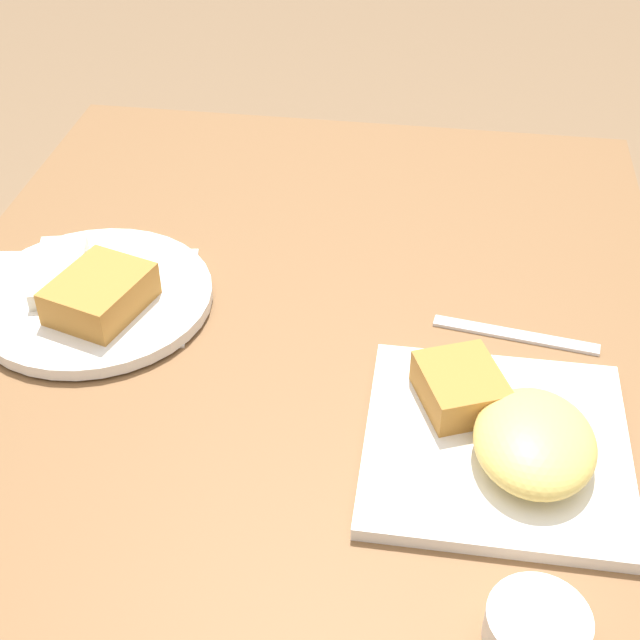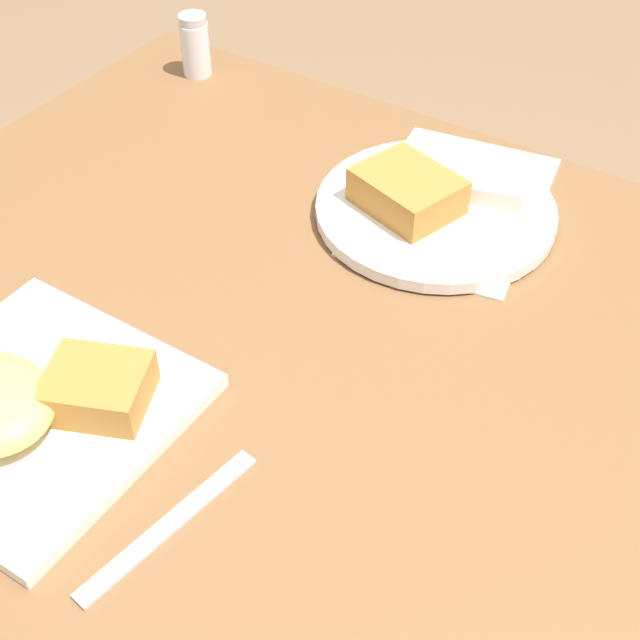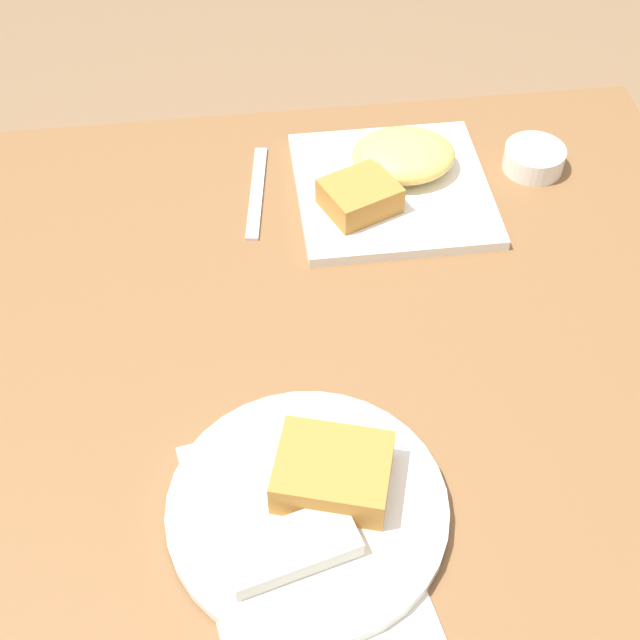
# 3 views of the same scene
# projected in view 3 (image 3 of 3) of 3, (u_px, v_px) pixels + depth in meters

# --- Properties ---
(ground_plane) EXTENTS (8.00, 8.00, 0.00)m
(ground_plane) POSITION_uv_depth(u_px,v_px,m) (309.00, 600.00, 1.52)
(ground_plane) COLOR #846647
(dining_table) EXTENTS (1.04, 0.83, 0.70)m
(dining_table) POSITION_uv_depth(u_px,v_px,m) (304.00, 375.00, 1.05)
(dining_table) COLOR brown
(dining_table) RESTS_ON ground_plane
(menu_card) EXTENTS (0.23, 0.30, 0.00)m
(menu_card) POSITION_uv_depth(u_px,v_px,m) (303.00, 543.00, 0.82)
(menu_card) COLOR silver
(menu_card) RESTS_ON dining_table
(plate_square_near) EXTENTS (0.24, 0.24, 0.06)m
(plate_square_near) POSITION_uv_depth(u_px,v_px,m) (392.00, 177.00, 1.13)
(plate_square_near) COLOR white
(plate_square_near) RESTS_ON dining_table
(plate_oval_far) EXTENTS (0.26, 0.26, 0.05)m
(plate_oval_far) POSITION_uv_depth(u_px,v_px,m) (312.00, 503.00, 0.83)
(plate_oval_far) COLOR white
(plate_oval_far) RESTS_ON menu_card
(sauce_ramekin) EXTENTS (0.08, 0.08, 0.03)m
(sauce_ramekin) POSITION_uv_depth(u_px,v_px,m) (534.00, 158.00, 1.17)
(sauce_ramekin) COLOR white
(sauce_ramekin) RESTS_ON dining_table
(butter_knife) EXTENTS (0.04, 0.18, 0.00)m
(butter_knife) POSITION_uv_depth(u_px,v_px,m) (257.00, 192.00, 1.15)
(butter_knife) COLOR silver
(butter_knife) RESTS_ON dining_table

